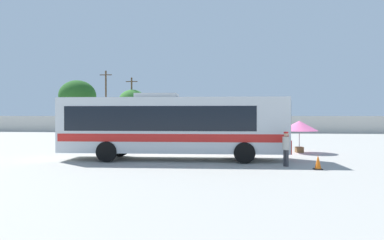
% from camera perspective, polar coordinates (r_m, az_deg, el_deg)
% --- Properties ---
extents(ground_plane, '(300.00, 300.00, 0.00)m').
position_cam_1_polar(ground_plane, '(29.05, -1.04, -3.86)').
color(ground_plane, '#A3A099').
extents(perimeter_wall, '(80.00, 0.30, 2.27)m').
position_cam_1_polar(perimeter_wall, '(46.84, 1.71, -0.71)').
color(perimeter_wall, beige).
rests_on(perimeter_wall, ground_plane).
extents(coach_bus_silver_red, '(11.85, 3.05, 3.50)m').
position_cam_1_polar(coach_bus_silver_red, '(18.20, -3.51, -0.72)').
color(coach_bus_silver_red, silver).
rests_on(coach_bus_silver_red, ground_plane).
extents(attendant_by_bus_door, '(0.44, 0.44, 1.59)m').
position_cam_1_polar(attendant_by_bus_door, '(16.36, 15.36, -4.30)').
color(attendant_by_bus_door, '#38383D').
rests_on(attendant_by_bus_door, ground_plane).
extents(vendor_umbrella_near_gate_pink, '(2.30, 2.30, 2.01)m').
position_cam_1_polar(vendor_umbrella_near_gate_pink, '(22.65, 17.42, -1.00)').
color(vendor_umbrella_near_gate_pink, gray).
rests_on(vendor_umbrella_near_gate_pink, ground_plane).
extents(parked_car_leftmost_black, '(4.55, 2.08, 1.49)m').
position_cam_1_polar(parked_car_leftmost_black, '(45.30, -8.56, -1.21)').
color(parked_car_leftmost_black, black).
rests_on(parked_car_leftmost_black, ground_plane).
extents(parked_car_second_white, '(4.65, 2.27, 1.40)m').
position_cam_1_polar(parked_car_second_white, '(43.29, -1.98, -1.34)').
color(parked_car_second_white, silver).
rests_on(parked_car_second_white, ground_plane).
extents(parked_car_third_dark_blue, '(4.61, 2.31, 1.52)m').
position_cam_1_polar(parked_car_third_dark_blue, '(43.35, 5.11, -1.28)').
color(parked_car_third_dark_blue, navy).
rests_on(parked_car_third_dark_blue, ground_plane).
extents(utility_pole_near, '(1.80, 0.24, 8.08)m').
position_cam_1_polar(utility_pole_near, '(52.78, -10.00, 2.79)').
color(utility_pole_near, '#4C3823').
rests_on(utility_pole_near, ground_plane).
extents(utility_pole_far, '(1.80, 0.24, 8.85)m').
position_cam_1_polar(utility_pole_far, '(51.52, -14.12, 3.26)').
color(utility_pole_far, '#4C3823').
rests_on(utility_pole_far, ground_plane).
extents(roadside_tree_left, '(5.79, 5.79, 7.93)m').
position_cam_1_polar(roadside_tree_left, '(57.56, -18.50, 3.84)').
color(roadside_tree_left, brown).
rests_on(roadside_tree_left, ground_plane).
extents(roadside_tree_midleft, '(4.20, 4.20, 6.25)m').
position_cam_1_polar(roadside_tree_midleft, '(52.78, -9.87, 3.05)').
color(roadside_tree_midleft, brown).
rests_on(roadside_tree_midleft, ground_plane).
extents(traffic_cone_on_apron, '(0.36, 0.36, 0.64)m').
position_cam_1_polar(traffic_cone_on_apron, '(15.88, 20.22, -6.65)').
color(traffic_cone_on_apron, black).
rests_on(traffic_cone_on_apron, ground_plane).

